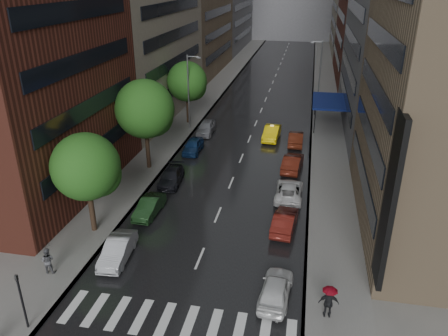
{
  "coord_description": "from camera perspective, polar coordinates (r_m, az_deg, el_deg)",
  "views": [
    {
      "loc": [
        6.38,
        -19.85,
        17.71
      ],
      "look_at": [
        0.0,
        12.57,
        3.0
      ],
      "focal_mm": 35.0,
      "sensor_mm": 36.0,
      "label": 1
    }
  ],
  "objects": [
    {
      "name": "ground",
      "position": [
        27.36,
        -5.31,
        -16.47
      ],
      "size": [
        220.0,
        220.0,
        0.0
      ],
      "primitive_type": "plane",
      "color": "gray",
      "rests_on": "ground"
    },
    {
      "name": "tree_far",
      "position": [
        55.66,
        -4.85,
        11.19
      ],
      "size": [
        5.0,
        5.0,
        7.96
      ],
      "color": "#382619",
      "rests_on": "ground"
    },
    {
      "name": "sidewalk_left",
      "position": [
        73.66,
        -1.27,
        10.15
      ],
      "size": [
        4.0,
        140.0,
        0.15
      ],
      "primitive_type": "cube",
      "color": "gray",
      "rests_on": "ground"
    },
    {
      "name": "street_lamp_right",
      "position": [
        66.12,
        12.37,
        12.28
      ],
      "size": [
        1.74,
        0.22,
        9.0
      ],
      "color": "gray",
      "rests_on": "sidewalk_right"
    },
    {
      "name": "parked_cars_left",
      "position": [
        42.08,
        -6.11,
        0.05
      ],
      "size": [
        2.21,
        30.49,
        1.56
      ],
      "color": "#AFB0B5",
      "rests_on": "ground"
    },
    {
      "name": "sidewalk_right",
      "position": [
        72.09,
        13.04,
        9.23
      ],
      "size": [
        4.0,
        140.0,
        0.15
      ],
      "primitive_type": "cube",
      "color": "gray",
      "rests_on": "ground"
    },
    {
      "name": "awning",
      "position": [
        56.81,
        13.53,
        8.47
      ],
      "size": [
        4.0,
        8.0,
        3.12
      ],
      "color": "navy",
      "rests_on": "sidewalk_right"
    },
    {
      "name": "parked_cars_right",
      "position": [
        38.26,
        8.51,
        -2.62
      ],
      "size": [
        2.28,
        30.75,
        1.57
      ],
      "color": "silver",
      "rests_on": "ground"
    },
    {
      "name": "tree_near",
      "position": [
        32.21,
        -17.61,
        0.14
      ],
      "size": [
        4.86,
        4.86,
        7.74
      ],
      "color": "#382619",
      "rests_on": "ground"
    },
    {
      "name": "tree_mid",
      "position": [
        42.01,
        -10.31,
        7.58
      ],
      "size": [
        5.6,
        5.6,
        8.92
      ],
      "color": "#382619",
      "rests_on": "ground"
    },
    {
      "name": "taxi",
      "position": [
        51.31,
        6.25,
        4.6
      ],
      "size": [
        1.92,
        4.87,
        1.58
      ],
      "primitive_type": "imported",
      "rotation": [
        0.0,
        0.0,
        -0.05
      ],
      "color": "yellow",
      "rests_on": "ground"
    },
    {
      "name": "crosswalk",
      "position": [
        25.88,
        -6.15,
        -19.31
      ],
      "size": [
        13.15,
        2.8,
        0.01
      ],
      "color": "silver",
      "rests_on": "ground"
    },
    {
      "name": "traffic_light",
      "position": [
        26.15,
        -24.98,
        -14.96
      ],
      "size": [
        0.18,
        0.15,
        3.45
      ],
      "color": "black",
      "rests_on": "sidewalk_left"
    },
    {
      "name": "ped_red_umbrella",
      "position": [
        25.73,
        13.56,
        -16.35
      ],
      "size": [
        1.13,
        0.82,
        2.01
      ],
      "color": "black",
      "rests_on": "sidewalk_right"
    },
    {
      "name": "road",
      "position": [
        72.34,
        5.82,
        9.71
      ],
      "size": [
        14.0,
        140.0,
        0.01
      ],
      "primitive_type": "cube",
      "color": "black",
      "rests_on": "ground"
    },
    {
      "name": "street_lamp_left",
      "position": [
        53.37,
        -4.59,
        10.03
      ],
      "size": [
        1.74,
        0.22,
        9.0
      ],
      "color": "gray",
      "rests_on": "sidewalk_left"
    },
    {
      "name": "ped_black_umbrella",
      "position": [
        30.33,
        -22.15,
        -10.61
      ],
      "size": [
        0.96,
        0.98,
        2.09
      ],
      "color": "#505155",
      "rests_on": "sidewalk_left"
    }
  ]
}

